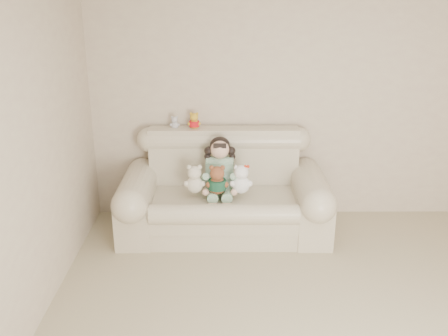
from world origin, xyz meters
The scene contains 8 objects.
wall_back centered at (0.00, 2.50, 1.30)m, with size 4.50×4.50×0.00m, color beige.
sofa centered at (-0.84, 2.00, 0.52)m, with size 2.10×0.95×1.03m, color beige, non-canonical shape.
seated_child centered at (-0.88, 2.08, 0.72)m, with size 0.36×0.43×0.59m, color #2C7C4B, non-canonical shape.
brown_teddy centered at (-0.91, 1.85, 0.67)m, with size 0.22×0.17×0.35m, color brown, non-canonical shape.
white_cat centered at (-0.68, 1.87, 0.68)m, with size 0.23×0.17×0.35m, color white, non-canonical shape.
cream_teddy centered at (-1.13, 1.88, 0.67)m, with size 0.22×0.17×0.34m, color beige, non-canonical shape.
yellow_mini_bear centered at (-1.15, 2.37, 1.12)m, with size 0.14×0.10×0.21m, color gold, non-canonical shape.
grey_mini_plush centered at (-1.36, 2.38, 1.09)m, with size 0.11×0.08×0.17m, color silver, non-canonical shape.
Camera 1 is at (-0.86, -2.69, 2.41)m, focal length 40.16 mm.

